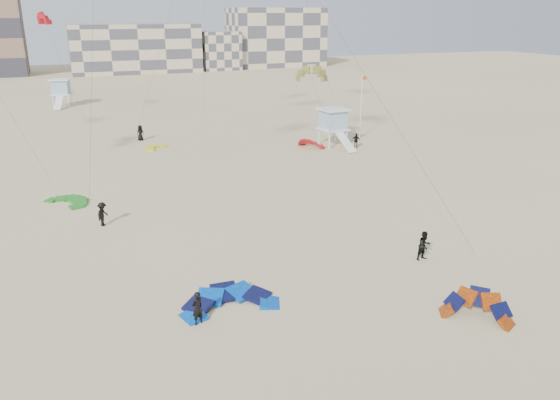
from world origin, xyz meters
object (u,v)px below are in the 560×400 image
object	(u,v)px
kite_ground_orange	(476,317)
kitesurfer_main	(197,308)
lifeguard_tower_near	(333,127)
kite_ground_blue	(230,305)

from	to	relation	value
kite_ground_orange	kitesurfer_main	world-z (taller)	kitesurfer_main
kite_ground_orange	lifeguard_tower_near	xyz separation A→B (m)	(10.24, 36.80, 2.14)
lifeguard_tower_near	kite_ground_orange	bearing A→B (deg)	-110.97
kite_ground_blue	kite_ground_orange	bearing A→B (deg)	-25.15
kite_ground_blue	kitesurfer_main	xyz separation A→B (m)	(-1.98, -1.14, 0.89)
kitesurfer_main	lifeguard_tower_near	bearing A→B (deg)	-152.48
kite_ground_blue	kitesurfer_main	bearing A→B (deg)	-148.42
kite_ground_blue	kite_ground_orange	distance (m)	12.74
kite_ground_blue	lifeguard_tower_near	bearing A→B (deg)	56.74
kite_ground_blue	kite_ground_orange	xyz separation A→B (m)	(11.38, -5.73, 0.00)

